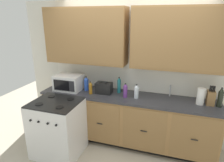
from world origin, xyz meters
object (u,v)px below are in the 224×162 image
(microwave, at_px, (69,82))
(bottle_violet, at_px, (125,90))
(bottle_teal, at_px, (119,85))
(bottle_dark, at_px, (220,98))
(stove_range, at_px, (58,128))
(knife_block, at_px, (211,98))
(bottle_amber, at_px, (90,88))
(toaster, at_px, (104,88))
(paper_towel_roll, at_px, (201,96))
(bottle_blue, at_px, (86,84))
(bottle_clear, at_px, (136,91))

(microwave, bearing_deg, bottle_violet, -1.65)
(microwave, bearing_deg, bottle_teal, 8.40)
(bottle_dark, bearing_deg, microwave, -178.88)
(stove_range, height_order, bottle_teal, bottle_teal)
(bottle_violet, bearing_deg, stove_range, -150.41)
(knife_block, height_order, bottle_amber, knife_block)
(toaster, relative_size, paper_towel_roll, 1.08)
(bottle_teal, bearing_deg, knife_block, -2.12)
(bottle_blue, distance_m, bottle_dark, 2.20)
(stove_range, xyz_separation_m, bottle_teal, (0.84, 0.73, 0.60))
(bottle_clear, relative_size, bottle_dark, 0.80)
(microwave, distance_m, bottle_violet, 1.08)
(stove_range, xyz_separation_m, bottle_dark, (2.43, 0.64, 0.60))
(bottle_clear, height_order, bottle_amber, bottle_clear)
(microwave, xyz_separation_m, bottle_amber, (0.47, -0.07, -0.03))
(stove_range, height_order, bottle_amber, bottle_amber)
(microwave, xyz_separation_m, bottle_teal, (0.93, 0.14, 0.00))
(bottle_clear, relative_size, bottle_amber, 1.07)
(knife_block, bearing_deg, bottle_amber, -175.36)
(microwave, bearing_deg, bottle_dark, 1.12)
(stove_range, relative_size, microwave, 1.98)
(bottle_teal, relative_size, bottle_blue, 1.10)
(bottle_dark, bearing_deg, knife_block, 164.68)
(bottle_blue, xyz_separation_m, bottle_amber, (0.14, -0.14, -0.02))
(bottle_violet, xyz_separation_m, bottle_teal, (-0.15, 0.17, 0.02))
(microwave, relative_size, bottle_violet, 1.95)
(bottle_teal, distance_m, bottle_blue, 0.61)
(paper_towel_roll, bearing_deg, stove_range, -163.28)
(bottle_teal, bearing_deg, bottle_dark, -3.15)
(knife_block, bearing_deg, paper_towel_roll, -169.87)
(stove_range, relative_size, toaster, 3.39)
(toaster, height_order, paper_towel_roll, paper_towel_roll)
(stove_range, bearing_deg, paper_towel_roll, 16.72)
(toaster, bearing_deg, stove_range, -132.74)
(bottle_violet, height_order, bottle_amber, bottle_violet)
(stove_range, relative_size, bottle_clear, 3.91)
(bottle_clear, bearing_deg, paper_towel_roll, 4.20)
(paper_towel_roll, xyz_separation_m, bottle_clear, (-0.99, -0.07, -0.01))
(bottle_amber, bearing_deg, bottle_dark, 3.44)
(bottle_teal, bearing_deg, microwave, -171.60)
(knife_block, relative_size, bottle_dark, 1.02)
(bottle_teal, relative_size, bottle_amber, 1.28)
(knife_block, height_order, bottle_blue, knife_block)
(paper_towel_roll, height_order, bottle_dark, bottle_dark)
(toaster, xyz_separation_m, bottle_clear, (0.59, -0.06, 0.02))
(knife_block, bearing_deg, bottle_dark, -15.32)
(bottle_clear, xyz_separation_m, bottle_amber, (-0.80, -0.06, -0.01))
(paper_towel_roll, height_order, bottle_blue, bottle_blue)
(knife_block, bearing_deg, bottle_clear, -175.03)
(bottle_amber, xyz_separation_m, bottle_dark, (2.05, 0.12, 0.04))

